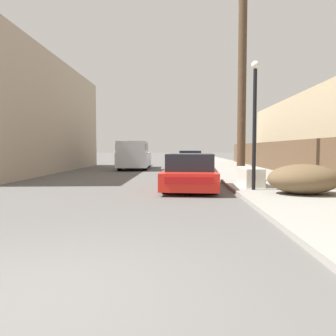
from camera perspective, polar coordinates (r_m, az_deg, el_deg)
The scene contains 12 objects.
ground_plane at distance 3.57m, azimuth -22.76°, elevation -20.86°, with size 220.00×220.00×0.00m, color #595654.
sidewalk_curb at distance 26.77m, azimuth 10.28°, elevation 0.38°, with size 4.20×63.00×0.12m, color gray.
discarded_fridge at distance 12.07m, azimuth 14.11°, elevation -1.45°, with size 0.69×1.65×0.68m.
parked_sports_car_red at distance 11.80m, azimuth 3.97°, elevation -0.86°, with size 2.12×4.71×1.27m.
car_parked_mid at distance 24.70m, azimuth 3.88°, elevation 1.46°, with size 1.93×4.33×1.29m.
pickup_truck at distance 22.85m, azimuth -5.89°, elevation 2.17°, with size 2.17×5.67×1.93m.
utility_pole at distance 14.23m, azimuth 12.80°, elevation 16.62°, with size 1.80×0.34×9.03m.
street_lamp at distance 10.93m, azimuth 14.85°, elevation 8.99°, with size 0.26×0.26×4.10m.
brush_pile at distance 10.37m, azimuth 22.55°, elevation -1.79°, with size 2.08×1.50×0.88m.
wooden_fence at distance 19.59m, azimuth 19.31°, elevation 1.90°, with size 0.08×31.94×1.76m, color brown.
building_left_block at distance 22.87m, azimuth -26.13°, elevation 8.00°, with size 7.00×16.14×6.83m, color tan.
building_right_house at distance 27.11m, azimuth 26.59°, elevation 5.55°, with size 6.00×20.76×5.27m, color tan.
Camera 1 is at (1.39, -2.95, 1.45)m, focal length 35.00 mm.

